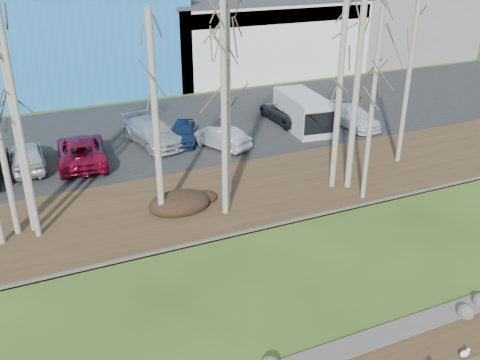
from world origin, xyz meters
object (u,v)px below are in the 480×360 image
seagull (465,353)px  car_5 (221,137)px  car_4 (184,132)px  car_7 (353,117)px  car_2 (81,151)px  car_6 (287,111)px  car_0 (27,155)px  van_white (304,113)px  car_3 (152,132)px

seagull → car_5: 19.19m
car_4 → car_7: 11.35m
car_2 → car_4: size_ratio=1.47×
car_6 → car_7: 4.45m
car_0 → car_5: car_0 is taller
car_2 → car_4: car_2 is taller
car_6 → car_7: bearing=139.8°
seagull → car_4: size_ratio=0.11×
seagull → car_5: car_5 is taller
van_white → car_3: bearing=178.1°
car_4 → car_0: bearing=-156.0°
seagull → car_3: bearing=95.5°
car_5 → van_white: (6.24, 0.90, 0.47)m
seagull → car_6: car_6 is taller
car_4 → car_6: bearing=29.0°
car_6 → van_white: bearing=94.4°
car_0 → car_3: bearing=-171.1°
car_2 → car_5: size_ratio=1.41×
car_0 → van_white: van_white is taller
car_5 → van_white: size_ratio=0.73×
seagull → car_6: size_ratio=0.09×
car_0 → van_white: size_ratio=0.84×
car_7 → van_white: (-3.27, 0.90, 0.45)m
car_4 → seagull: bearing=-63.3°
car_4 → car_5: car_5 is taller
seagull → car_7: (9.34, 19.18, 0.63)m
car_2 → car_7: 17.51m
car_0 → car_6: 16.88m
car_3 → car_5: 4.25m
car_0 → van_white: 17.02m
car_6 → van_white: 1.97m
car_5 → car_7: car_7 is taller
seagull → car_0: car_0 is taller
car_0 → car_5: bearing=174.4°
car_0 → car_7: size_ratio=0.97×
seagull → car_5: (-0.17, 19.18, 0.61)m
car_3 → car_0: bearing=176.5°
seagull → car_7: bearing=59.7°
seagull → car_3: (-3.74, 21.49, 0.73)m
car_4 → van_white: van_white is taller
car_6 → van_white: (0.18, -1.91, 0.43)m
car_2 → car_4: 6.34m
car_7 → car_5: bearing=178.9°
car_7 → van_white: size_ratio=0.86×
car_4 → car_5: bearing=-25.3°
car_5 → car_4: bearing=-71.0°
seagull → car_0: bearing=113.6°
car_3 → car_6: 9.64m
car_6 → car_7: (3.45, -2.81, -0.03)m
car_3 → car_6: (9.63, 0.50, -0.07)m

